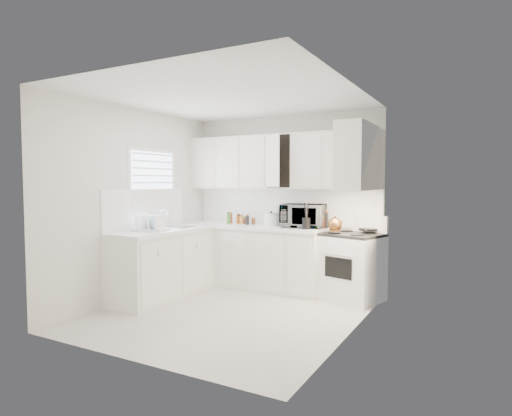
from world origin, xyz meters
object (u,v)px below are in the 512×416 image
Objects in this scene: tea_kettle at (335,223)px; microwave at (303,213)px; rice_cooker at (271,218)px; stove at (351,257)px; utensil_crock at (306,216)px; dish_rack at (150,222)px.

microwave is (-0.54, 0.22, 0.11)m from tea_kettle.
stove is at bearing -21.30° from rice_cooker.
tea_kettle is at bearing -30.24° from rice_cooker.
microwave is 0.26m from utensil_crock.
microwave is 2.77× the size of rice_cooker.
rice_cooker is 0.50× the size of dish_rack.
stove is 2.75m from dish_rack.
rice_cooker is at bearing 33.98° from dish_rack.
rice_cooker is at bearing -172.89° from tea_kettle.
stove reaches higher than tea_kettle.
utensil_crock is (-0.41, -0.01, 0.09)m from tea_kettle.
microwave is 2.14m from dish_rack.
tea_kettle is 0.42m from utensil_crock.
microwave is 0.51m from rice_cooker.
stove is at bearing -10.93° from microwave.
tea_kettle is 0.62× the size of utensil_crock.
utensil_crock is (0.14, -0.22, -0.02)m from microwave.
dish_rack is at bearing -149.08° from rice_cooker.
rice_cooker is at bearing 162.62° from utensil_crock.
rice_cooker reaches higher than tea_kettle.
rice_cooker is at bearing 176.00° from microwave.
microwave is at bearing 121.54° from utensil_crock.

